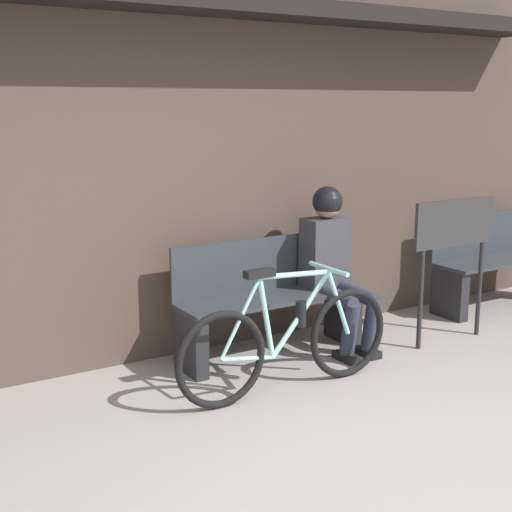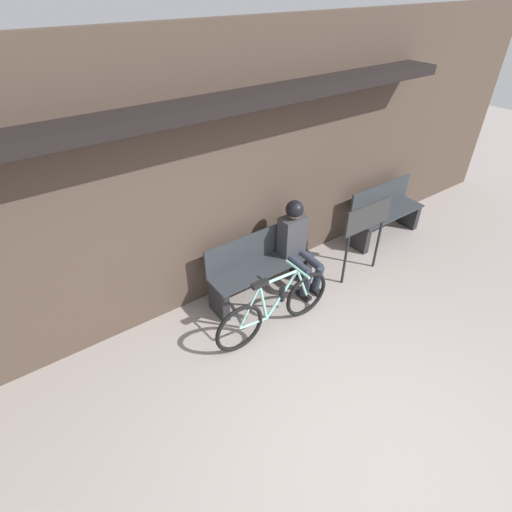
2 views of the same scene
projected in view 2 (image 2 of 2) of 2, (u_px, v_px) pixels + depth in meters
ground_plane at (356, 442)px, 3.70m from camera, size 24.00×24.00×0.00m
storefront_wall at (202, 178)px, 4.47m from camera, size 12.00×0.56×3.20m
park_bench_near at (260, 268)px, 5.19m from camera, size 1.44×0.42×0.86m
bicycle at (275, 308)px, 4.65m from camera, size 1.61×0.40×0.85m
person_seated at (297, 240)px, 5.18m from camera, size 0.34×0.64×1.24m
park_bench_far at (385, 214)px, 6.36m from camera, size 1.31×0.42×0.86m
signboard at (367, 224)px, 5.25m from camera, size 0.81×0.04×1.13m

